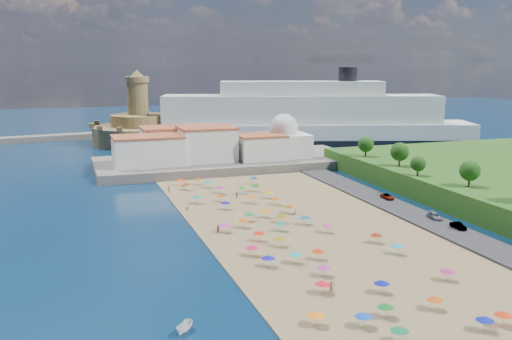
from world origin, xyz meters
name	(u,v)px	position (x,y,z in m)	size (l,w,h in m)	color
ground	(275,226)	(0.00, 0.00, 0.00)	(700.00, 700.00, 0.00)	#071938
terrace	(228,162)	(10.00, 73.00, 1.50)	(90.00, 36.00, 3.00)	#59544C
jetty	(149,151)	(-12.00, 108.00, 1.20)	(18.00, 70.00, 2.40)	#59544C
waterfront_buildings	(190,146)	(-3.05, 73.64, 7.88)	(57.00, 29.00, 11.00)	silver
domed_building	(284,139)	(30.00, 71.00, 8.97)	(16.00, 16.00, 15.00)	silver
fortress	(139,129)	(-12.00, 138.00, 6.68)	(40.00, 40.00, 32.40)	olive
cruise_ship	(301,121)	(56.69, 117.29, 9.90)	(152.68, 67.61, 33.43)	black
beach_parasols	(286,229)	(-1.08, -9.25, 2.15)	(31.64, 114.33, 2.20)	gray
beachgoers	(245,225)	(-7.23, -0.63, 1.15)	(26.24, 98.49, 1.89)	tan
parked_cars	(440,218)	(36.00, -10.43, 1.39)	(2.62, 54.24, 1.43)	gray
hillside_trees	(487,177)	(48.66, -10.01, 10.06)	(10.44, 109.27, 7.45)	#382314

